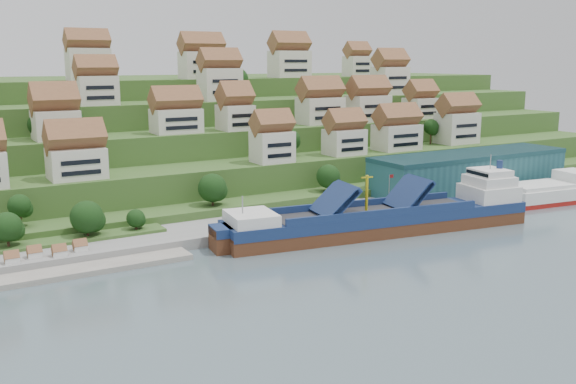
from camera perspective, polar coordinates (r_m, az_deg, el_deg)
ground at (r=137.72m, az=5.73°, el=-3.95°), size 300.00×300.00×0.00m
quay at (r=160.85m, az=8.33°, el=-1.34°), size 180.00×14.00×2.20m
pebble_beach at (r=125.87m, az=-19.76°, el=-5.86°), size 45.00×20.00×1.00m
hillside at (r=226.09m, az=-9.96°, el=4.80°), size 260.00×128.00×31.00m
hillside_village at (r=186.32m, az=-5.28°, el=7.83°), size 154.65×61.29×29.35m
hillside_trees at (r=161.08m, az=-7.82°, el=3.75°), size 138.15×61.00×31.49m
warehouse at (r=182.54m, az=15.85°, el=1.84°), size 60.00×15.00×10.00m
flagpole at (r=154.69m, az=9.01°, el=0.32°), size 1.28×0.16×8.00m
beach_huts at (r=123.91m, az=-20.61°, el=-5.42°), size 14.40×3.70×2.20m
cargo_ship at (r=141.39m, az=8.91°, el=-2.36°), size 70.77×20.80×15.41m
second_ship at (r=184.27m, az=22.63°, el=0.00°), size 30.52×14.44×8.53m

